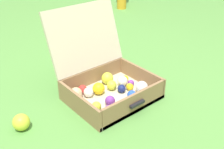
{
  "coord_description": "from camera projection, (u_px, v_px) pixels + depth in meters",
  "views": [
    {
      "loc": [
        -0.96,
        -1.13,
        1.01
      ],
      "look_at": [
        -0.0,
        0.01,
        0.18
      ],
      "focal_mm": 43.94,
      "sensor_mm": 36.0,
      "label": 1
    }
  ],
  "objects": [
    {
      "name": "open_suitcase",
      "position": [
        105.0,
        79.0,
        1.78
      ],
      "size": [
        0.54,
        0.6,
        0.55
      ],
      "color": "beige",
      "rests_on": "ground"
    },
    {
      "name": "stray_ball_on_grass",
      "position": [
        21.0,
        122.0,
        1.5
      ],
      "size": [
        0.1,
        0.1,
        0.1
      ],
      "primitive_type": "sphere",
      "color": "#CCDB38",
      "rests_on": "ground"
    },
    {
      "name": "ground_plane",
      "position": [
        113.0,
        99.0,
        1.79
      ],
      "size": [
        16.0,
        16.0,
        0.0
      ],
      "primitive_type": "plane",
      "color": "#569342"
    }
  ]
}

